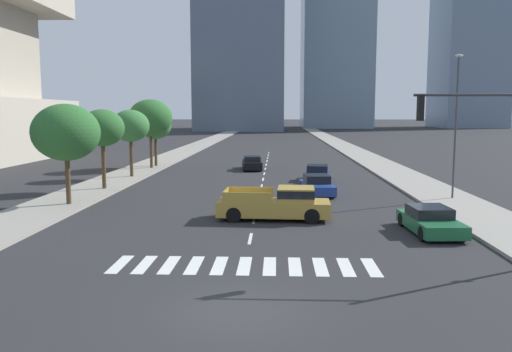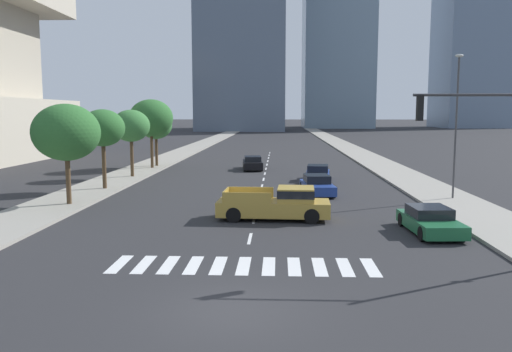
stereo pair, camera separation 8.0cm
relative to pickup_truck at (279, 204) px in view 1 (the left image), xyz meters
name	(u,v)px [view 1 (the left image)]	position (x,y,z in m)	size (l,w,h in m)	color
ground_plane	(235,310)	(-1.26, -12.27, -0.81)	(800.00, 800.00, 0.00)	#28282B
sidewalk_east	(403,176)	(10.52, 17.73, -0.74)	(4.00, 260.00, 0.15)	gray
sidewalk_west	(127,175)	(-13.04, 17.73, -0.74)	(4.00, 260.00, 0.15)	gray
crosswalk_near	(244,266)	(-1.26, -8.10, -0.81)	(9.45, 2.24, 0.01)	silver
lane_divider_center	(264,174)	(-1.26, 19.90, -0.81)	(0.14, 50.00, 0.01)	silver
pickup_truck	(279,204)	(0.00, 0.00, 0.00)	(5.77, 2.27, 1.67)	#B28E38
sedan_green_0	(430,221)	(6.85, -2.66, -0.26)	(2.14, 4.42, 1.18)	#1E6038
sedan_black_1	(252,163)	(-2.53, 23.14, -0.21)	(2.17, 4.75, 1.30)	black
sedan_blue_2	(317,185)	(2.55, 8.33, -0.22)	(2.20, 4.49, 1.29)	navy
sedan_blue_3	(317,174)	(3.10, 15.13, -0.24)	(2.28, 4.67, 1.26)	navy
traffic_signal_near	(503,140)	(7.81, -7.48, 3.67)	(5.26, 0.28, 6.29)	#333335
street_lamp_east	(456,117)	(10.82, 6.27, 4.34)	(0.50, 0.24, 8.79)	#3F3F42
street_tree_nearest	(66,133)	(-12.24, 3.22, 3.48)	(3.85, 3.85, 5.79)	#4C3823
street_tree_second	(102,128)	(-12.24, 9.42, 3.54)	(3.03, 3.03, 5.52)	#4C3823
street_tree_third	(130,126)	(-12.24, 16.29, 3.51)	(3.11, 3.11, 5.52)	#4C3823
street_tree_fourth	(150,118)	(-12.24, 23.10, 4.10)	(4.17, 4.17, 6.55)	#4C3823
street_tree_fifth	(155,126)	(-12.24, 24.96, 3.33)	(3.18, 3.18, 5.37)	#4C3823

